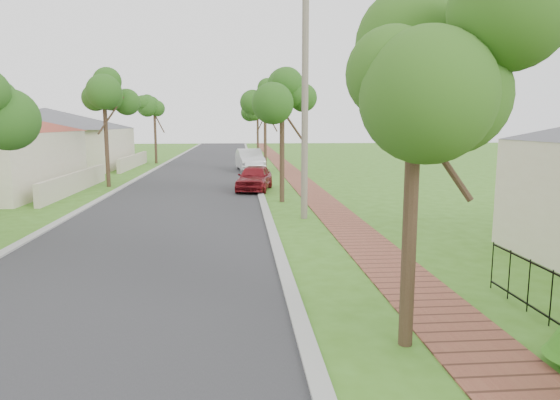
{
  "coord_description": "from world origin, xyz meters",
  "views": [
    {
      "loc": [
        -0.37,
        -5.73,
        3.45
      ],
      "look_at": [
        0.66,
        6.84,
        1.5
      ],
      "focal_mm": 32.0,
      "sensor_mm": 36.0,
      "label": 1
    }
  ],
  "objects_px": {
    "parked_car_red": "(254,178)",
    "near_tree": "(416,81)",
    "utility_pole": "(305,99)",
    "parked_car_white": "(250,160)"
  },
  "relations": [
    {
      "from": "parked_car_red",
      "to": "near_tree",
      "type": "relative_size",
      "value": 0.75
    },
    {
      "from": "utility_pole",
      "to": "parked_car_white",
      "type": "bearing_deg",
      "value": 94.84
    },
    {
      "from": "parked_car_white",
      "to": "utility_pole",
      "type": "relative_size",
      "value": 0.56
    },
    {
      "from": "parked_car_red",
      "to": "utility_pole",
      "type": "distance_m",
      "value": 8.68
    },
    {
      "from": "parked_car_white",
      "to": "near_tree",
      "type": "height_order",
      "value": "near_tree"
    },
    {
      "from": "parked_car_red",
      "to": "utility_pole",
      "type": "height_order",
      "value": "utility_pole"
    },
    {
      "from": "parked_car_red",
      "to": "parked_car_white",
      "type": "bearing_deg",
      "value": 100.76
    },
    {
      "from": "parked_car_white",
      "to": "near_tree",
      "type": "xyz_separation_m",
      "value": [
        1.8,
        -29.07,
        3.28
      ]
    },
    {
      "from": "parked_car_red",
      "to": "near_tree",
      "type": "height_order",
      "value": "near_tree"
    },
    {
      "from": "near_tree",
      "to": "parked_car_red",
      "type": "bearing_deg",
      "value": 95.63
    }
  ]
}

